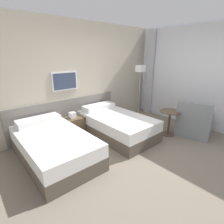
# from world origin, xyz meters

# --- Properties ---
(ground_plane) EXTENTS (16.00, 16.00, 0.00)m
(ground_plane) POSITION_xyz_m (0.00, 0.00, 0.00)
(ground_plane) COLOR slate
(wall_headboard) EXTENTS (10.00, 0.10, 2.70)m
(wall_headboard) POSITION_xyz_m (-0.04, 2.05, 1.30)
(wall_headboard) COLOR #B7AD99
(wall_headboard) RESTS_ON ground_plane
(wall_window) EXTENTS (0.21, 4.53, 2.70)m
(wall_window) POSITION_xyz_m (2.35, -0.13, 1.34)
(wall_window) COLOR white
(wall_window) RESTS_ON ground_plane
(bed_near_door) EXTENTS (1.10, 1.91, 0.64)m
(bed_near_door) POSITION_xyz_m (-1.38, 1.05, 0.26)
(bed_near_door) COLOR brown
(bed_near_door) RESTS_ON ground_plane
(bed_near_window) EXTENTS (1.10, 1.91, 0.64)m
(bed_near_window) POSITION_xyz_m (0.22, 1.05, 0.26)
(bed_near_window) COLOR brown
(bed_near_window) RESTS_ON ground_plane
(nightstand) EXTENTS (0.49, 0.39, 0.58)m
(nightstand) POSITION_xyz_m (-0.58, 1.75, 0.23)
(nightstand) COLOR brown
(nightstand) RESTS_ON ground_plane
(floor_lamp) EXTENTS (0.24, 0.24, 1.62)m
(floor_lamp) POSITION_xyz_m (1.54, 1.47, 1.31)
(floor_lamp) COLOR #9E9993
(floor_lamp) RESTS_ON ground_plane
(side_table) EXTENTS (0.51, 0.51, 0.62)m
(side_table) POSITION_xyz_m (1.21, 0.20, 0.44)
(side_table) COLOR brown
(side_table) RESTS_ON ground_plane
(armchair) EXTENTS (0.93, 0.92, 0.88)m
(armchair) POSITION_xyz_m (1.69, -0.20, 0.29)
(armchair) COLOR gray
(armchair) RESTS_ON ground_plane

